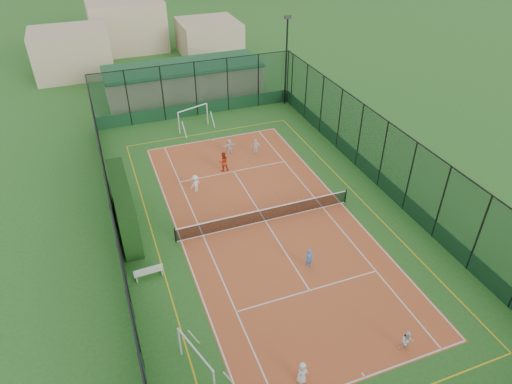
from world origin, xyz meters
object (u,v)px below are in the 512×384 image
at_px(child_far_back, 229,146).
at_px(floodlight_ne, 286,62).
at_px(clubhouse, 184,80).
at_px(futsal_goal_far, 193,118).
at_px(child_far_left, 195,183).
at_px(coach, 223,162).
at_px(white_bench, 148,271).
at_px(child_near_right, 407,341).
at_px(child_near_left, 302,373).
at_px(child_far_right, 256,147).
at_px(child_near_mid, 309,258).
at_px(futsal_goal_near, 196,362).

bearing_deg(child_far_back, floodlight_ne, -136.57).
relative_size(clubhouse, child_far_back, 12.41).
xyz_separation_m(futsal_goal_far, child_far_left, (-2.30, -9.53, -0.33)).
bearing_deg(coach, clubhouse, -89.91).
bearing_deg(white_bench, child_near_right, -43.49).
height_order(floodlight_ne, child_near_left, floodlight_ne).
bearing_deg(child_far_back, child_near_right, 96.16).
distance_m(white_bench, child_far_right, 14.78).
relative_size(child_far_left, child_far_right, 0.97).
bearing_deg(floodlight_ne, child_far_back, -137.24).
height_order(clubhouse, futsal_goal_far, clubhouse).
bearing_deg(child_near_left, child_far_back, 62.24).
bearing_deg(clubhouse, floodlight_ne, -32.12).
distance_m(clubhouse, futsal_goal_far, 7.71).
distance_m(futsal_goal_far, child_far_right, 7.06).
xyz_separation_m(futsal_goal_far, child_near_left, (-1.68, -25.43, -0.37)).
distance_m(floodlight_ne, child_far_back, 11.52).
relative_size(clubhouse, child_far_left, 11.84).
bearing_deg(child_near_mid, futsal_goal_far, 91.39).
height_order(clubhouse, child_near_left, clubhouse).
distance_m(clubhouse, child_far_left, 17.49).
relative_size(futsal_goal_near, child_far_back, 2.29).
distance_m(futsal_goal_far, child_near_mid, 19.21).
xyz_separation_m(floodlight_ne, white_bench, (-16.40, -18.98, -3.68)).
bearing_deg(floodlight_ne, clubhouse, 147.88).
bearing_deg(floodlight_ne, child_near_mid, -110.20).
relative_size(futsal_goal_near, coach, 1.82).
bearing_deg(coach, child_far_left, 38.79).
bearing_deg(child_near_left, futsal_goal_near, 136.69).
relative_size(futsal_goal_far, child_far_left, 2.37).
xyz_separation_m(clubhouse, futsal_goal_far, (-1.01, -7.62, -0.59)).
relative_size(floodlight_ne, futsal_goal_near, 2.94).
distance_m(futsal_goal_near, coach, 17.09).
xyz_separation_m(futsal_goal_near, child_near_left, (4.14, -1.90, -0.29)).
height_order(child_near_mid, child_near_right, child_near_mid).
relative_size(futsal_goal_near, child_far_left, 2.18).
relative_size(futsal_goal_near, child_near_mid, 2.25).
bearing_deg(floodlight_ne, child_far_right, -126.29).
height_order(child_far_left, coach, coach).
xyz_separation_m(futsal_goal_near, child_far_left, (3.53, 14.00, -0.25)).
distance_m(child_far_back, coach, 2.66).
bearing_deg(clubhouse, child_far_right, -79.83).
bearing_deg(clubhouse, futsal_goal_near, -102.37).
bearing_deg(child_near_left, child_far_right, 56.38).
distance_m(child_near_right, coach, 18.34).
relative_size(futsal_goal_far, child_near_left, 2.52).
bearing_deg(child_far_right, clubhouse, -63.99).
bearing_deg(coach, child_far_back, -114.41).
bearing_deg(futsal_goal_near, child_far_back, -40.48).
distance_m(child_near_left, child_near_right, 5.20).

